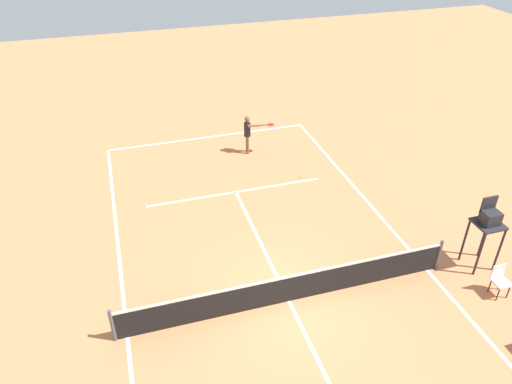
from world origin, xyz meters
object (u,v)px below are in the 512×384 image
object	(u,v)px
tennis_ball	(301,177)
umpire_chair	(488,223)
player_serving	(249,131)
courtside_chair_near	(500,279)

from	to	relation	value
tennis_ball	umpire_chair	world-z (taller)	umpire_chair
player_serving	tennis_ball	xyz separation A→B (m)	(-1.42, 2.62, -0.98)
umpire_chair	courtside_chair_near	bearing A→B (deg)	78.40
umpire_chair	courtside_chair_near	world-z (taller)	umpire_chair
tennis_ball	umpire_chair	distance (m)	7.41
tennis_ball	player_serving	bearing A→B (deg)	-61.56
player_serving	courtside_chair_near	distance (m)	11.23
tennis_ball	umpire_chair	bearing A→B (deg)	117.35
player_serving	tennis_ball	distance (m)	3.14
player_serving	umpire_chair	distance (m)	10.24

